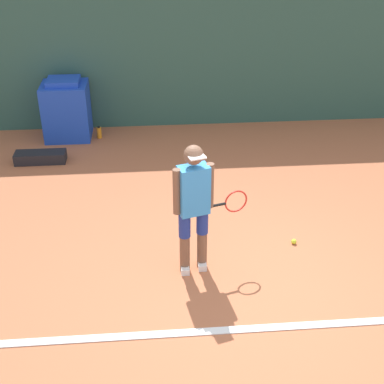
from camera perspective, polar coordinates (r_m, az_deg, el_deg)
The scene contains 8 objects.
ground_plane at distance 6.28m, azimuth 5.88°, elevation -10.15°, with size 24.00×24.00×0.00m, color #B76642.
back_wall at distance 10.19m, azimuth 1.20°, elevation 14.56°, with size 24.00×0.10×2.75m.
court_baseline at distance 5.80m, azimuth 7.05°, elevation -14.24°, with size 21.60×0.10×0.01m.
tennis_player at distance 6.04m, azimuth 0.25°, elevation -1.27°, with size 0.89×0.37×1.62m.
tennis_ball at distance 7.06m, azimuth 10.81°, elevation -5.20°, with size 0.07×0.07×0.07m.
covered_chair at distance 10.06m, azimuth -13.23°, elevation 8.54°, with size 0.81×0.73×1.11m.
equipment_bag at distance 9.34m, azimuth -15.86°, elevation 3.60°, with size 0.84×0.30×0.18m.
water_bottle at distance 10.06m, azimuth -9.88°, elevation 6.27°, with size 0.09×0.09×0.23m.
Camera 1 is at (-1.04, -4.74, 3.99)m, focal length 50.00 mm.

